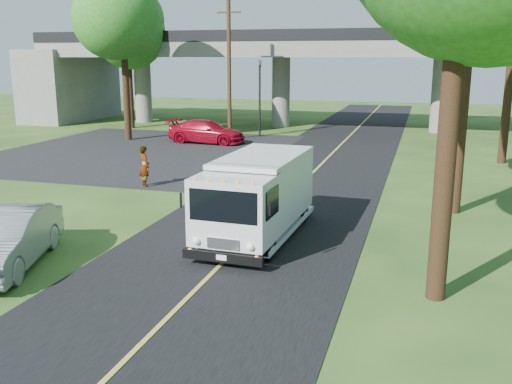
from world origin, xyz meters
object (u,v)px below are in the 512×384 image
at_px(silver_sedan, 6,239).
at_px(step_van, 258,195).
at_px(pedestrian, 145,166).
at_px(utility_pole, 229,70).
at_px(red_sedan, 207,132).
at_px(tree_left_lot, 124,17).
at_px(tree_left_far, 128,29).
at_px(traffic_signal, 260,90).

bearing_deg(silver_sedan, step_van, 19.10).
distance_m(silver_sedan, pedestrian, 9.77).
height_order(utility_pole, pedestrian, utility_pole).
xyz_separation_m(step_van, red_sedan, (-8.72, 18.01, -0.62)).
height_order(tree_left_lot, tree_left_far, tree_left_lot).
xyz_separation_m(tree_left_lot, pedestrian, (7.42, -12.22, -7.02)).
height_order(utility_pole, tree_left_lot, tree_left_lot).
height_order(traffic_signal, red_sedan, traffic_signal).
bearing_deg(silver_sedan, traffic_signal, 73.18).
bearing_deg(tree_left_far, pedestrian, -60.24).
bearing_deg(silver_sedan, tree_left_lot, 92.80).
height_order(utility_pole, red_sedan, utility_pole).
xyz_separation_m(traffic_signal, step_van, (6.26, -21.80, -1.84)).
height_order(utility_pole, step_van, utility_pole).
distance_m(traffic_signal, pedestrian, 16.55).
xyz_separation_m(tree_left_far, silver_sedan, (11.38, -27.94, -6.69)).
height_order(tree_left_lot, pedestrian, tree_left_lot).
bearing_deg(silver_sedan, pedestrian, 77.57).
bearing_deg(tree_left_lot, tree_left_far, 116.57).
bearing_deg(pedestrian, red_sedan, -37.63).
xyz_separation_m(red_sedan, silver_sedan, (3.05, -22.32, 0.02)).
distance_m(tree_left_lot, step_van, 23.48).
relative_size(tree_left_far, silver_sedan, 2.14).
bearing_deg(pedestrian, traffic_signal, -48.35).
relative_size(tree_left_lot, silver_sedan, 2.27).
relative_size(silver_sedan, pedestrian, 2.62).
xyz_separation_m(step_van, pedestrian, (-6.64, 5.42, -0.48)).
distance_m(tree_left_far, step_van, 29.78).
xyz_separation_m(tree_left_lot, step_van, (14.05, -17.64, -6.54)).
distance_m(utility_pole, step_van, 21.51).
distance_m(tree_left_lot, silver_sedan, 24.55).
xyz_separation_m(red_sedan, pedestrian, (2.08, -12.59, 0.14)).
xyz_separation_m(utility_pole, red_sedan, (-0.96, -1.79, -3.86)).
xyz_separation_m(step_van, silver_sedan, (-5.67, -4.30, -0.60)).
relative_size(traffic_signal, utility_pole, 0.58).
bearing_deg(tree_left_far, traffic_signal, -9.65).
distance_m(utility_pole, silver_sedan, 24.50).
relative_size(traffic_signal, tree_left_far, 0.53).
bearing_deg(traffic_signal, tree_left_far, 170.35).
bearing_deg(utility_pole, red_sedan, -118.30).
height_order(traffic_signal, tree_left_far, tree_left_far).
bearing_deg(pedestrian, silver_sedan, 138.66).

